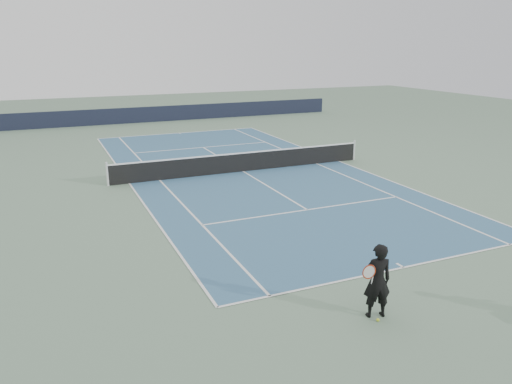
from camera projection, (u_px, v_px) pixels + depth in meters
name	position (u px, v px, depth m)	size (l,w,h in m)	color
ground	(243.00, 172.00, 24.32)	(80.00, 80.00, 0.00)	slate
court_surface	(243.00, 171.00, 24.32)	(10.97, 23.77, 0.01)	#365F80
tennis_net	(243.00, 162.00, 24.18)	(12.90, 0.10, 1.07)	silver
windscreen_far	(159.00, 114.00, 39.87)	(30.00, 0.25, 1.20)	black
tennis_player	(377.00, 281.00, 11.19)	(0.83, 0.62, 1.77)	black
tennis_ball	(378.00, 320.00, 11.20)	(0.07, 0.07, 0.07)	#CADC2D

